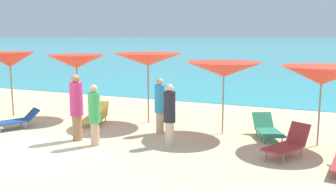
# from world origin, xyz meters

# --- Properties ---
(ground_plane) EXTENTS (50.00, 100.00, 0.30)m
(ground_plane) POSITION_xyz_m (0.00, 10.00, -0.15)
(ground_plane) COLOR beige
(ocean_water) EXTENTS (650.00, 440.00, 0.02)m
(ocean_water) POSITION_xyz_m (0.00, 228.14, 0.01)
(ocean_water) COLOR #2DADBC
(ocean_water) RESTS_ON ground_plane
(umbrella_2) EXTENTS (1.82, 1.82, 2.37)m
(umbrella_2) POSITION_xyz_m (-3.85, 2.82, 2.10)
(umbrella_2) COLOR #9E7F59
(umbrella_2) RESTS_ON ground_plane
(umbrella_3) EXTENTS (2.06, 2.06, 2.29)m
(umbrella_3) POSITION_xyz_m (-1.49, 3.59, 2.04)
(umbrella_3) COLOR #9E7F59
(umbrella_3) RESTS_ON ground_plane
(umbrella_4) EXTENTS (2.46, 2.46, 2.39)m
(umbrella_4) POSITION_xyz_m (1.25, 3.84, 2.17)
(umbrella_4) COLOR #9E7F59
(umbrella_4) RESTS_ON ground_plane
(umbrella_5) EXTENTS (2.43, 2.43, 2.19)m
(umbrella_5) POSITION_xyz_m (3.97, 3.42, 1.97)
(umbrella_5) COLOR #9E7F59
(umbrella_5) RESTS_ON ground_plane
(umbrella_6) EXTENTS (2.31, 2.31, 2.18)m
(umbrella_6) POSITION_xyz_m (6.68, 3.18, 1.92)
(umbrella_6) COLOR #9E7F59
(umbrella_6) RESTS_ON ground_plane
(lounge_chair_3) EXTENTS (1.15, 1.53, 0.64)m
(lounge_chair_3) POSITION_xyz_m (5.30, 3.48, 0.28)
(lounge_chair_3) COLOR #268C66
(lounge_chair_3) RESTS_ON ground_plane
(lounge_chair_4) EXTENTS (1.06, 1.66, 0.65)m
(lounge_chair_4) POSITION_xyz_m (-0.35, 3.02, 0.28)
(lounge_chair_4) COLOR #D8BF4C
(lounge_chair_4) RESTS_ON ground_plane
(lounge_chair_6) EXTENTS (1.18, 1.55, 0.59)m
(lounge_chair_6) POSITION_xyz_m (-2.29, 1.40, 0.29)
(lounge_chair_6) COLOR #1E478C
(lounge_chair_6) RESTS_ON ground_plane
(lounge_chair_7) EXTENTS (1.10, 1.44, 0.78)m
(lounge_chair_7) POSITION_xyz_m (6.02, 1.91, 0.34)
(lounge_chair_7) COLOR #A53333
(lounge_chair_7) RESTS_ON ground_plane
(beachgoer_0) EXTENTS (0.32, 0.32, 1.67)m
(beachgoer_0) POSITION_xyz_m (1.08, 0.85, 0.89)
(beachgoer_0) COLOR #DBAA84
(beachgoer_0) RESTS_ON ground_plane
(beachgoer_1) EXTENTS (0.37, 0.37, 1.89)m
(beachgoer_1) POSITION_xyz_m (0.32, 1.09, 1.00)
(beachgoer_1) COLOR #A3704C
(beachgoer_1) RESTS_ON ground_plane
(beachgoer_2) EXTENTS (0.32, 0.32, 1.70)m
(beachgoer_2) POSITION_xyz_m (2.19, 2.71, 0.90)
(beachgoer_2) COLOR #DBAA84
(beachgoer_2) RESTS_ON ground_plane
(beachgoer_3) EXTENTS (0.32, 0.32, 1.69)m
(beachgoer_3) POSITION_xyz_m (2.93, 1.68, 0.89)
(beachgoer_3) COLOR beige
(beachgoer_3) RESTS_ON ground_plane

